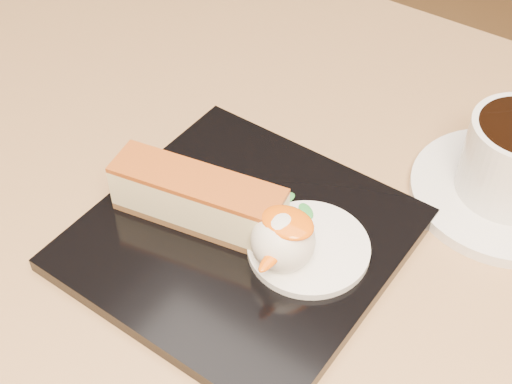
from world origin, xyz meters
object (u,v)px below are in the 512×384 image
Objects in this scene: dessert_plate at (241,239)px; cheesecake at (198,199)px; saucer at (504,193)px; table at (186,339)px; ice_cream_scoop at (283,241)px.

cheesecake reaches higher than dessert_plate.
dessert_plate is 1.61× the size of cheesecake.
saucer is (0.15, 0.16, -0.00)m from dessert_plate.
saucer reaches higher than table.
ice_cream_scoop is at bearing -122.60° from saucer.
dessert_plate reaches higher than saucer.
saucer is at bearing 31.90° from cheesecake.
saucer is (0.11, 0.17, -0.03)m from ice_cream_scoop.
ice_cream_scoop is 0.31× the size of saucer.
cheesecake is at bearing 180.00° from ice_cream_scoop.
cheesecake is 2.96× the size of ice_cream_scoop.
ice_cream_scoop is at bearing -7.13° from dessert_plate.
ice_cream_scoop reaches higher than dessert_plate.
ice_cream_scoop is (0.04, -0.01, 0.03)m from dessert_plate.
cheesecake is (0.02, 0.01, 0.19)m from table.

